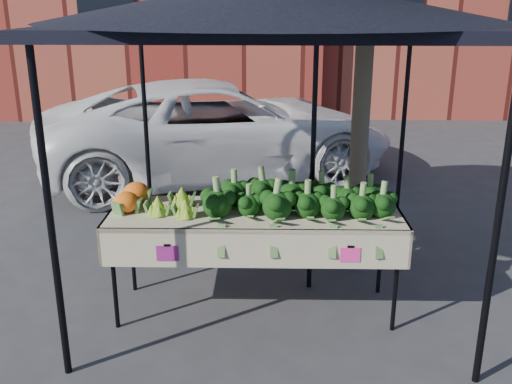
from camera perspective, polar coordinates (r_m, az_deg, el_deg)
The scene contains 7 objects.
ground at distance 5.06m, azimuth 1.48°, elevation -11.72°, with size 90.00×90.00×0.00m, color #303033.
table at distance 4.90m, azimuth -0.08°, elevation -6.86°, with size 2.41×0.84×0.90m.
canopy at distance 5.06m, azimuth 1.67°, elevation 5.03°, with size 3.16×3.16×2.74m, color black, non-canonical shape.
broccoli_heap at distance 4.70m, azimuth 4.31°, elevation -0.24°, with size 1.56×0.59×0.28m, color black.
romanesco_cluster at distance 4.74m, azimuth -8.15°, elevation -0.63°, with size 0.45×0.49×0.22m, color #80B82C.
cauliflower_pair at distance 4.90m, azimuth -12.25°, elevation -0.39°, with size 0.25×0.45×0.20m, color orange.
street_tree at distance 5.39m, azimuth 10.91°, elevation 16.85°, with size 2.46×2.46×4.85m, color #1E4C14, non-canonical shape.
Camera 1 is at (0.02, -4.38, 2.54)m, focal length 40.41 mm.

